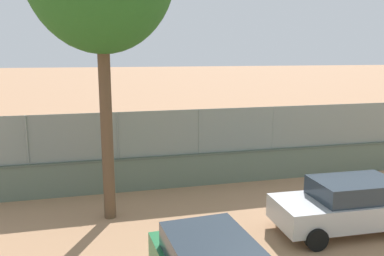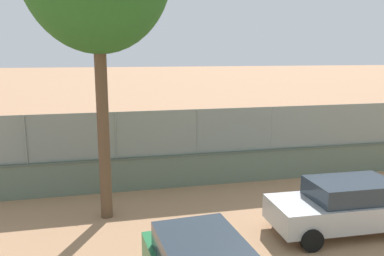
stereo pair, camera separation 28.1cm
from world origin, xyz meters
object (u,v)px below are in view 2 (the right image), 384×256
at_px(player_near_wall_returning, 208,132).
at_px(player_foreground_swinging, 169,126).
at_px(sports_ball, 212,151).
at_px(parked_car_silver, 345,205).
at_px(player_crossing_court, 150,121).

height_order(player_near_wall_returning, player_foreground_swinging, player_foreground_swinging).
distance_m(player_near_wall_returning, sports_ball, 1.26).
bearing_deg(sports_ball, player_near_wall_returning, -92.40).
distance_m(player_near_wall_returning, parked_car_silver, 10.91).
height_order(player_foreground_swinging, parked_car_silver, player_foreground_swinging).
bearing_deg(player_crossing_court, parked_car_silver, 104.04).
bearing_deg(player_crossing_court, player_near_wall_returning, 121.53).
bearing_deg(player_near_wall_returning, sports_ball, 87.60).
xyz_separation_m(player_crossing_court, parked_car_silver, (-3.82, 15.26, -0.04)).
height_order(player_foreground_swinging, sports_ball, player_foreground_swinging).
xyz_separation_m(sports_ball, parked_car_silver, (-1.15, 9.93, 0.76)).
bearing_deg(player_near_wall_returning, player_crossing_court, -58.47).
xyz_separation_m(player_near_wall_returning, player_foreground_swinging, (1.84, -1.99, 0.05)).
height_order(player_near_wall_returning, player_crossing_court, player_near_wall_returning).
height_order(player_crossing_court, parked_car_silver, parked_car_silver).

